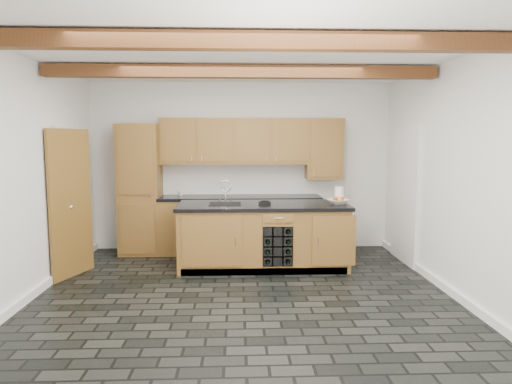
% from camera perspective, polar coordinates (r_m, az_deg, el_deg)
% --- Properties ---
extents(ground, '(5.00, 5.00, 0.00)m').
position_cam_1_polar(ground, '(5.56, -1.55, -12.96)').
color(ground, black).
rests_on(ground, ground).
extents(room_shell, '(5.01, 5.00, 5.00)m').
position_cam_1_polar(room_shell, '(5.78, -2.52, 3.28)').
color(room_shell, white).
rests_on(room_shell, ground).
extents(back_cabinetry, '(3.65, 0.62, 2.20)m').
position_cam_1_polar(back_cabinetry, '(7.53, -4.65, -0.13)').
color(back_cabinetry, brown).
rests_on(back_cabinetry, ground).
extents(island, '(2.48, 0.96, 0.93)m').
position_cam_1_polar(island, '(6.68, 0.94, -5.46)').
color(island, brown).
rests_on(island, ground).
extents(faucet, '(0.45, 0.40, 0.34)m').
position_cam_1_polar(faucet, '(6.63, -3.89, -1.18)').
color(faucet, black).
rests_on(faucet, island).
extents(kitchen_scale, '(0.17, 0.11, 0.05)m').
position_cam_1_polar(kitchen_scale, '(6.58, 1.09, -1.31)').
color(kitchen_scale, black).
rests_on(kitchen_scale, island).
extents(fruit_bowl, '(0.37, 0.37, 0.07)m').
position_cam_1_polar(fruit_bowl, '(6.68, 10.21, -1.21)').
color(fruit_bowl, silver).
rests_on(fruit_bowl, island).
extents(fruit_cluster, '(0.16, 0.17, 0.07)m').
position_cam_1_polar(fruit_cluster, '(6.67, 10.22, -0.88)').
color(fruit_cluster, red).
rests_on(fruit_cluster, fruit_bowl).
extents(paper_towel, '(0.13, 0.13, 0.24)m').
position_cam_1_polar(paper_towel, '(6.79, 10.34, -0.36)').
color(paper_towel, white).
rests_on(paper_towel, island).
extents(mug, '(0.11, 0.11, 0.08)m').
position_cam_1_polar(mug, '(7.68, -9.36, -0.14)').
color(mug, white).
rests_on(mug, back_cabinetry).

